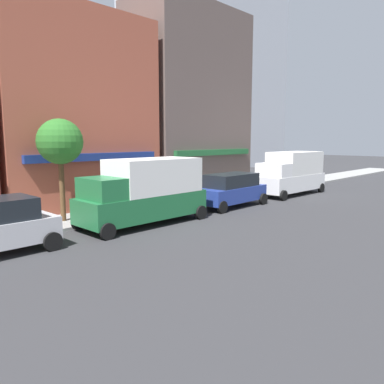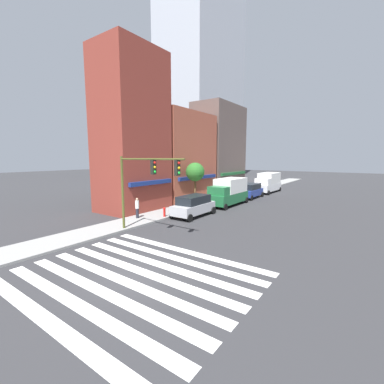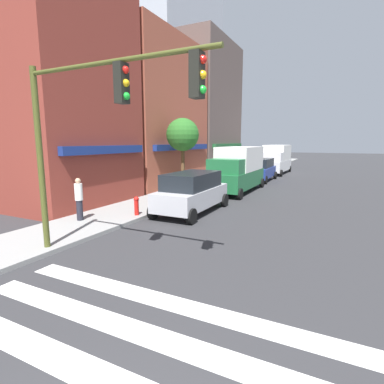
{
  "view_description": "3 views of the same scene",
  "coord_description": "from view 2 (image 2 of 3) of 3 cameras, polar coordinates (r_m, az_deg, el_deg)",
  "views": [
    {
      "loc": [
        7.69,
        -8.79,
        3.93
      ],
      "look_at": [
        21.55,
        4.7,
        1.2
      ],
      "focal_mm": 35.0,
      "sensor_mm": 36.0,
      "label": 1
    },
    {
      "loc": [
        -7.53,
        -8.66,
        5.41
      ],
      "look_at": [
        13.09,
        6.0,
        2.0
      ],
      "focal_mm": 24.0,
      "sensor_mm": 36.0,
      "label": 2
    },
    {
      "loc": [
        -1.17,
        -1.65,
        3.39
      ],
      "look_at": [
        11.52,
        4.7,
        1.0
      ],
      "focal_mm": 28.0,
      "sensor_mm": 36.0,
      "label": 3
    }
  ],
  "objects": [
    {
      "name": "box_truck_green",
      "position": [
        29.44,
        8.11,
        0.14
      ],
      "size": [
        6.21,
        2.42,
        3.04
      ],
      "rotation": [
        0.0,
        0.0,
        0.0
      ],
      "color": "#1E6638",
      "rests_on": "ground_plane"
    },
    {
      "name": "ground_plane",
      "position": [
        12.69,
        -12.9,
        -17.76
      ],
      "size": [
        200.0,
        200.0,
        0.0
      ],
      "primitive_type": "plane",
      "color": "#2D2D30"
    },
    {
      "name": "storefront_row",
      "position": [
        33.78,
        -1.28,
        9.87
      ],
      "size": [
        25.66,
        5.3,
        15.9
      ],
      "color": "maroon",
      "rests_on": "ground_plane"
    },
    {
      "name": "crosswalk_stripes",
      "position": [
        12.68,
        -12.9,
        -17.75
      ],
      "size": [
        8.35,
        10.8,
        0.01
      ],
      "color": "silver",
      "rests_on": "ground_plane"
    },
    {
      "name": "street_tree",
      "position": [
        28.42,
        0.69,
        4.41
      ],
      "size": [
        2.08,
        2.08,
        4.72
      ],
      "color": "brown",
      "rests_on": "sidewalk_left"
    },
    {
      "name": "box_truck_white",
      "position": [
        41.58,
        16.53,
        2.08
      ],
      "size": [
        6.24,
        2.42,
        3.04
      ],
      "rotation": [
        0.0,
        0.0,
        -0.02
      ],
      "color": "white",
      "rests_on": "ground_plane"
    },
    {
      "name": "fire_hydrant",
      "position": [
        23.15,
        -6.15,
        -4.33
      ],
      "size": [
        0.24,
        0.24,
        0.84
      ],
      "color": "red",
      "rests_on": "sidewalk_left"
    },
    {
      "name": "pedestrian_white_shirt",
      "position": [
        22.9,
        -12.09,
        -3.41
      ],
      "size": [
        0.32,
        0.32,
        1.77
      ],
      "rotation": [
        0.0,
        0.0,
        1.35
      ],
      "color": "#23232D",
      "rests_on": "sidewalk_left"
    },
    {
      "name": "tower_distant",
      "position": [
        72.97,
        2.17,
        29.23
      ],
      "size": [
        21.79,
        13.36,
        64.44
      ],
      "color": "#B2B7C1",
      "rests_on": "ground_plane"
    },
    {
      "name": "suv_silver",
      "position": [
        23.68,
        0.37,
        -2.98
      ],
      "size": [
        4.71,
        2.12,
        1.94
      ],
      "rotation": [
        0.0,
        0.0,
        0.01
      ],
      "color": "#B7B7BC",
      "rests_on": "ground_plane"
    },
    {
      "name": "traffic_signal",
      "position": [
        17.83,
        -10.65,
        3.2
      ],
      "size": [
        0.32,
        5.84,
        5.5
      ],
      "color": "#474C1E",
      "rests_on": "ground_plane"
    },
    {
      "name": "suv_blue",
      "position": [
        35.28,
        12.88,
        0.35
      ],
      "size": [
        4.74,
        2.12,
        1.94
      ],
      "rotation": [
        0.0,
        0.0,
        0.02
      ],
      "color": "navy",
      "rests_on": "ground_plane"
    },
    {
      "name": "sidewalk_left",
      "position": [
        18.61,
        -28.72,
        -9.95
      ],
      "size": [
        120.0,
        3.0,
        0.15
      ],
      "color": "gray",
      "rests_on": "ground_plane"
    }
  ]
}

